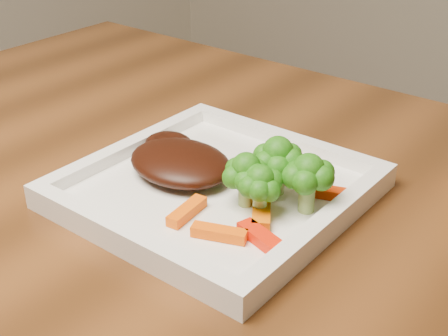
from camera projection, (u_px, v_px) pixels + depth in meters
The scene contains 12 objects.
plate at pixel (216, 192), 0.64m from camera, with size 0.27×0.27×0.01m, color white.
steak at pixel (180, 162), 0.65m from camera, with size 0.12×0.09×0.03m, color black.
broccoli_0 at pixel (277, 161), 0.61m from camera, with size 0.06×0.06×0.07m, color #2C6811, non-canonical shape.
broccoli_1 at pixel (308, 181), 0.58m from camera, with size 0.06×0.06×0.06m, color #166811, non-canonical shape.
broccoli_2 at pixel (260, 187), 0.58m from camera, with size 0.05×0.05×0.06m, color #216F12, non-canonical shape.
broccoli_3 at pixel (246, 176), 0.59m from camera, with size 0.05×0.05×0.06m, color #2D6110, non-canonical shape.
carrot_0 at pixel (219, 233), 0.55m from camera, with size 0.05×0.01×0.01m, color #FF5904.
carrot_1 at pixel (264, 239), 0.55m from camera, with size 0.06×0.02×0.01m, color red.
carrot_2 at pixel (187, 211), 0.59m from camera, with size 0.05×0.01×0.01m, color #FF5B04.
carrot_3 at pixel (333, 193), 0.62m from camera, with size 0.05×0.01×0.01m, color red.
carrot_4 at pixel (276, 166), 0.67m from camera, with size 0.06×0.02×0.01m, color #CD4D03.
carrot_5 at pixel (262, 209), 0.59m from camera, with size 0.06×0.02×0.01m, color #FB6704.
Camera 1 is at (0.07, -0.34, 1.08)m, focal length 50.00 mm.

